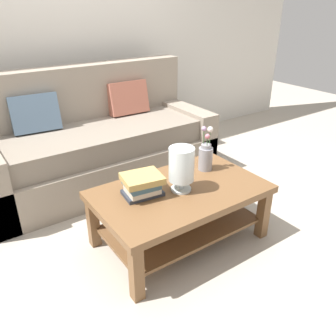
# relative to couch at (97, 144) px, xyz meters

# --- Properties ---
(ground_plane) EXTENTS (10.00, 10.00, 0.00)m
(ground_plane) POSITION_rel_couch_xyz_m (0.06, -0.95, -0.36)
(ground_plane) COLOR #ADA393
(back_wall) EXTENTS (6.40, 0.12, 2.70)m
(back_wall) POSITION_rel_couch_xyz_m (0.06, 0.70, 0.99)
(back_wall) COLOR beige
(back_wall) RESTS_ON ground
(couch) EXTENTS (2.15, 0.90, 1.06)m
(couch) POSITION_rel_couch_xyz_m (0.00, 0.00, 0.00)
(couch) COLOR gray
(couch) RESTS_ON ground
(coffee_table) EXTENTS (1.18, 0.72, 0.43)m
(coffee_table) POSITION_rel_couch_xyz_m (0.07, -1.23, -0.05)
(coffee_table) COLOR brown
(coffee_table) RESTS_ON ground
(book_stack_main) EXTENTS (0.28, 0.25, 0.15)m
(book_stack_main) POSITION_rel_couch_xyz_m (-0.18, -1.16, 0.15)
(book_stack_main) COLOR #2D333D
(book_stack_main) RESTS_ON coffee_table
(glass_hurricane_vase) EXTENTS (0.17, 0.17, 0.31)m
(glass_hurricane_vase) POSITION_rel_couch_xyz_m (0.07, -1.25, 0.25)
(glass_hurricane_vase) COLOR silver
(glass_hurricane_vase) RESTS_ON coffee_table
(flower_pitcher) EXTENTS (0.11, 0.11, 0.34)m
(flower_pitcher) POSITION_rel_couch_xyz_m (0.41, -1.10, 0.18)
(flower_pitcher) COLOR gray
(flower_pitcher) RESTS_ON coffee_table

